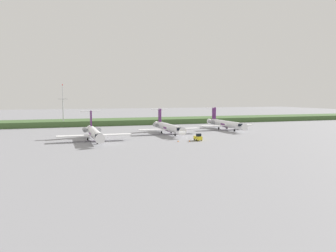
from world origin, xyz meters
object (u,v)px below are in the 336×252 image
Objects in this scene: antenna_mast at (63,109)px; baggage_tug at (198,137)px; safety_cone_front_marker at (178,141)px; safety_cone_mid_marker at (189,141)px; regional_jet_second at (168,127)px; regional_jet_third at (225,124)px; regional_jet_nearest at (94,133)px.

antenna_mast reaches higher than baggage_tug.
safety_cone_front_marker is 1.00× the size of safety_cone_mid_marker.
baggage_tug is at bearing -81.96° from regional_jet_second.
baggage_tug is (39.43, -64.75, -7.10)m from antenna_mast.
safety_cone_front_marker is at bearing -175.16° from baggage_tug.
safety_cone_front_marker is 3.54m from safety_cone_mid_marker.
antenna_mast reaches higher than safety_cone_front_marker.
antenna_mast is (-64.10, 35.82, 5.57)m from regional_jet_third.
antenna_mast is at bearing 129.94° from regional_jet_second.
regional_jet_nearest is 1.60× the size of antenna_mast.
regional_jet_third is 38.05m from baggage_tug.
regional_jet_nearest reaches higher than baggage_tug.
regional_jet_third is at bearing -29.20° from antenna_mast.
regional_jet_second is 22.28m from safety_cone_front_marker.
regional_jet_nearest reaches higher than safety_cone_front_marker.
safety_cone_front_marker is (24.09, -10.79, -2.26)m from regional_jet_nearest.
regional_jet_third is 43.25m from safety_cone_front_marker.
antenna_mast reaches higher than safety_cone_mid_marker.
regional_jet_nearest is 32.64m from baggage_tug.
regional_jet_nearest is at bearing 157.59° from safety_cone_mid_marker.
regional_jet_second is (27.96, 11.03, 0.00)m from regional_jet_nearest.
regional_jet_second is at bearing 89.03° from safety_cone_mid_marker.
safety_cone_front_marker is (32.56, -65.33, -7.83)m from antenna_mast.
safety_cone_mid_marker is (-28.05, -30.09, -2.26)m from regional_jet_third.
regional_jet_third reaches higher than baggage_tug.
regional_jet_nearest is 26.49m from safety_cone_front_marker.
antenna_mast is 73.41m from safety_cone_front_marker.
antenna_mast is at bearing 150.80° from regional_jet_third.
baggage_tug is at bearing -130.46° from regional_jet_third.
regional_jet_second is 57.02m from antenna_mast.
baggage_tug is at bearing 4.84° from safety_cone_front_marker.
regional_jet_nearest is at bearing 155.87° from safety_cone_front_marker.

